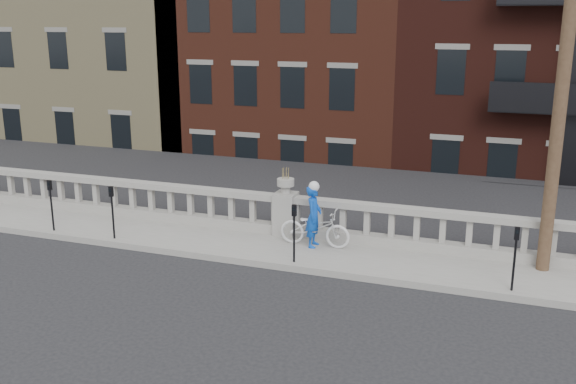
{
  "coord_description": "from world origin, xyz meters",
  "views": [
    {
      "loc": [
        5.4,
        -10.84,
        5.5
      ],
      "look_at": [
        0.33,
        3.2,
        1.49
      ],
      "focal_mm": 40.0,
      "sensor_mm": 36.0,
      "label": 1
    }
  ],
  "objects": [
    {
      "name": "planter_pedestal",
      "position": [
        0.0,
        3.95,
        0.83
      ],
      "size": [
        0.55,
        0.55,
        1.76
      ],
      "color": "gray",
      "rests_on": "sidewalk"
    },
    {
      "name": "parking_meter_e",
      "position": [
        5.58,
        2.15,
        1.0
      ],
      "size": [
        0.1,
        0.09,
        1.36
      ],
      "color": "black",
      "rests_on": "sidewalk"
    },
    {
      "name": "cyclist",
      "position": [
        0.95,
        3.32,
        0.91
      ],
      "size": [
        0.39,
        0.57,
        1.53
      ],
      "primitive_type": "imported",
      "rotation": [
        0.0,
        0.0,
        1.62
      ],
      "color": "#0B42B2",
      "rests_on": "sidewalk"
    },
    {
      "name": "parking_meter_d",
      "position": [
        0.86,
        2.15,
        1.0
      ],
      "size": [
        0.1,
        0.09,
        1.36
      ],
      "color": "black",
      "rests_on": "sidewalk"
    },
    {
      "name": "lower_level",
      "position": [
        0.56,
        23.04,
        2.63
      ],
      "size": [
        80.0,
        44.0,
        20.8
      ],
      "color": "#605E59",
      "rests_on": "ground"
    },
    {
      "name": "ground",
      "position": [
        0.0,
        0.0,
        0.0
      ],
      "size": [
        120.0,
        120.0,
        0.0
      ],
      "primitive_type": "plane",
      "color": "black",
      "rests_on": "ground"
    },
    {
      "name": "balustrade",
      "position": [
        0.0,
        3.95,
        0.64
      ],
      "size": [
        28.0,
        0.34,
        1.03
      ],
      "color": "gray",
      "rests_on": "sidewalk"
    },
    {
      "name": "sidewalk",
      "position": [
        0.0,
        3.0,
        0.07
      ],
      "size": [
        32.0,
        2.2,
        0.15
      ],
      "primitive_type": "cube",
      "color": "gray",
      "rests_on": "ground"
    },
    {
      "name": "parking_meter_c",
      "position": [
        -3.97,
        2.15,
        1.0
      ],
      "size": [
        0.1,
        0.09,
        1.36
      ],
      "color": "black",
      "rests_on": "sidewalk"
    },
    {
      "name": "utility_pole",
      "position": [
        6.2,
        3.6,
        5.24
      ],
      "size": [
        1.6,
        0.28,
        10.0
      ],
      "color": "#422D1E",
      "rests_on": "sidewalk"
    },
    {
      "name": "parking_meter_b",
      "position": [
        -5.84,
        2.15,
        1.0
      ],
      "size": [
        0.1,
        0.09,
        1.36
      ],
      "color": "black",
      "rests_on": "sidewalk"
    },
    {
      "name": "bicycle",
      "position": [
        0.97,
        3.36,
        0.61
      ],
      "size": [
        1.76,
        0.63,
        0.92
      ],
      "primitive_type": "imported",
      "rotation": [
        0.0,
        0.0,
        1.58
      ],
      "color": "silver",
      "rests_on": "sidewalk"
    }
  ]
}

